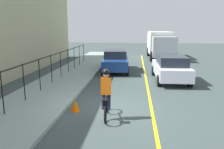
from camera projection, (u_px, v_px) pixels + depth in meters
ground_plane at (112, 108)px, 9.15m from camera, size 80.00×80.00×0.00m
lane_line_centre at (152, 110)px, 8.98m from camera, size 36.00×0.12×0.01m
sidewalk at (32, 104)px, 9.48m from camera, size 40.00×3.20×0.15m
iron_fence at (32, 71)px, 10.24m from camera, size 20.64×0.04×1.60m
cyclist_lead at (106, 94)px, 8.00m from camera, size 1.71×0.38×1.83m
patrol_sedan at (171, 67)px, 13.79m from camera, size 4.45×2.03×1.58m
parked_sedan_rear at (115, 60)px, 16.87m from camera, size 4.51×2.17×1.58m
box_truck_background at (161, 44)px, 23.89m from camera, size 6.76×2.65×2.78m
traffic_cone_near at (75, 106)px, 8.82m from camera, size 0.36×0.36×0.45m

